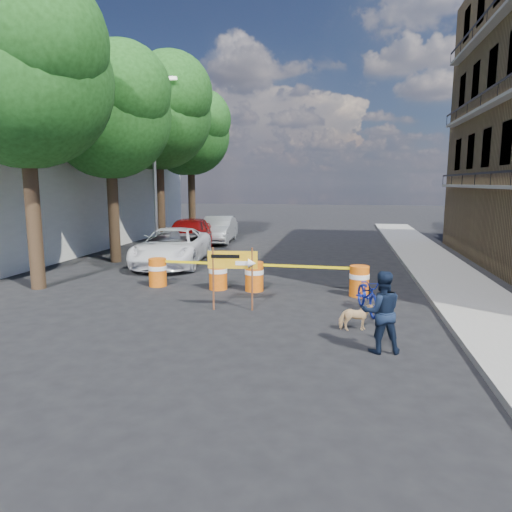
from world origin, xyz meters
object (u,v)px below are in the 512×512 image
at_px(barrel_mid_left, 218,274).
at_px(barrel_far_right, 359,280).
at_px(pedestrian, 381,312).
at_px(dog, 356,317).
at_px(suv_white, 172,247).
at_px(sedan_red, 189,234).
at_px(detour_sign, 238,265).
at_px(bicycle, 368,279).
at_px(sedan_silver, 219,229).
at_px(barrel_far_left, 158,272).
at_px(barrel_mid_right, 254,276).

bearing_deg(barrel_mid_left, barrel_far_right, -0.89).
relative_size(pedestrian, dog, 2.19).
relative_size(barrel_far_right, suv_white, 0.17).
relative_size(suv_white, sedan_red, 1.09).
bearing_deg(barrel_far_right, suv_white, 151.82).
bearing_deg(detour_sign, dog, -28.51).
xyz_separation_m(detour_sign, sedan_red, (-4.76, 9.80, -0.37)).
xyz_separation_m(detour_sign, pedestrian, (3.40, -2.37, -0.39)).
xyz_separation_m(barrel_mid_left, bicycle, (4.46, -1.75, 0.40)).
height_order(pedestrian, sedan_red, sedan_red).
xyz_separation_m(detour_sign, suv_white, (-4.14, 6.03, -0.47)).
distance_m(barrel_mid_left, suv_white, 4.86).
bearing_deg(barrel_far_right, barrel_mid_left, 179.11).
bearing_deg(barrel_mid_left, sedan_red, 115.31).
bearing_deg(suv_white, sedan_red, 92.34).
relative_size(barrel_mid_left, dog, 1.21).
bearing_deg(pedestrian, bicycle, -97.24).
relative_size(barrel_mid_left, suv_white, 0.17).
bearing_deg(sedan_silver, sedan_red, -104.27).
bearing_deg(suv_white, sedan_silver, 83.53).
bearing_deg(suv_white, barrel_far_left, -82.71).
distance_m(detour_sign, sedan_red, 10.90).
bearing_deg(dog, detour_sign, 53.14).
height_order(suv_white, sedan_silver, suv_white).
bearing_deg(sedan_silver, barrel_mid_left, -79.57).
xyz_separation_m(barrel_mid_left, suv_white, (-2.98, 3.83, 0.26)).
relative_size(barrel_far_left, barrel_mid_right, 1.00).
relative_size(barrel_far_left, dog, 1.21).
height_order(detour_sign, dog, detour_sign).
bearing_deg(pedestrian, barrel_mid_left, -54.48).
height_order(barrel_mid_left, sedan_silver, sedan_silver).
distance_m(barrel_far_left, sedan_red, 7.70).
bearing_deg(detour_sign, barrel_far_right, 26.75).
bearing_deg(pedestrian, dog, -80.02).
bearing_deg(sedan_silver, barrel_mid_right, -74.17).
bearing_deg(detour_sign, barrel_far_left, 137.13).
height_order(detour_sign, suv_white, detour_sign).
relative_size(barrel_far_left, barrel_far_right, 1.00).
height_order(barrel_mid_left, sedan_red, sedan_red).
distance_m(dog, suv_white, 10.11).
bearing_deg(barrel_far_right, bicycle, -84.50).
distance_m(pedestrian, sedan_silver, 17.33).
relative_size(barrel_far_left, bicycle, 0.51).
distance_m(barrel_far_left, sedan_silver, 11.00).
distance_m(barrel_mid_right, sedan_red, 8.97).
height_order(barrel_far_left, detour_sign, detour_sign).
bearing_deg(bicycle, barrel_mid_right, 139.35).
bearing_deg(detour_sign, suv_white, 116.98).
relative_size(barrel_mid_left, bicycle, 0.51).
distance_m(detour_sign, dog, 3.30).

